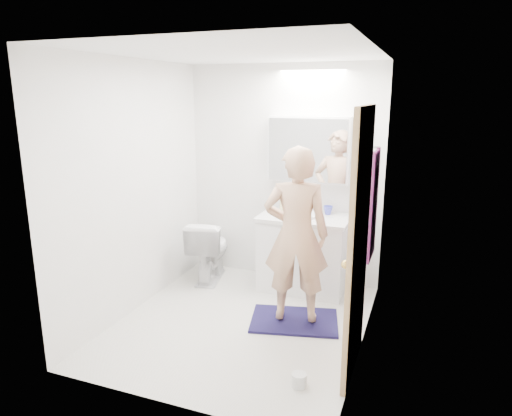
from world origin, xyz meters
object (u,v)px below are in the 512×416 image
at_px(vanity_cabinet, 304,255).
at_px(soap_bottle_a, 283,202).
at_px(toilet_paper_roll, 299,380).
at_px(person, 296,235).
at_px(medicine_cabinet, 309,150).
at_px(toilet, 209,249).
at_px(toothbrush_cup, 328,210).
at_px(soap_bottle_b, 288,202).

bearing_deg(vanity_cabinet, soap_bottle_a, 152.63).
bearing_deg(toilet_paper_roll, person, 108.11).
height_order(medicine_cabinet, toilet, medicine_cabinet).
distance_m(vanity_cabinet, toilet, 1.08).
height_order(vanity_cabinet, toilet_paper_roll, vanity_cabinet).
bearing_deg(person, medicine_cabinet, -94.19).
bearing_deg(vanity_cabinet, toilet, -173.90).
bearing_deg(vanity_cabinet, toilet_paper_roll, -75.78).
height_order(toothbrush_cup, toilet_paper_roll, toothbrush_cup).
bearing_deg(toilet, person, 140.31).
xyz_separation_m(toilet, soap_bottle_b, (0.84, 0.30, 0.56)).
bearing_deg(person, soap_bottle_b, -82.52).
bearing_deg(toothbrush_cup, toilet_paper_roll, -83.36).
distance_m(vanity_cabinet, medicine_cabinet, 1.13).
relative_size(vanity_cabinet, toilet_paper_roll, 8.18).
height_order(vanity_cabinet, medicine_cabinet, medicine_cabinet).
distance_m(toilet, toothbrush_cup, 1.42).
height_order(vanity_cabinet, soap_bottle_a, soap_bottle_a).
height_order(soap_bottle_a, toilet_paper_roll, soap_bottle_a).
bearing_deg(soap_bottle_b, person, -69.27).
height_order(person, soap_bottle_a, person).
bearing_deg(soap_bottle_a, vanity_cabinet, -27.37).
distance_m(soap_bottle_b, toothbrush_cup, 0.45).
height_order(medicine_cabinet, soap_bottle_b, medicine_cabinet).
bearing_deg(person, toothbrush_cup, -108.55).
bearing_deg(toothbrush_cup, soap_bottle_b, 177.45).
bearing_deg(soap_bottle_a, toothbrush_cup, 1.14).
xyz_separation_m(medicine_cabinet, person, (0.16, -0.99, -0.65)).
relative_size(person, soap_bottle_b, 8.35).
relative_size(medicine_cabinet, toilet_paper_roll, 8.00).
height_order(medicine_cabinet, toilet_paper_roll, medicine_cabinet).
relative_size(medicine_cabinet, soap_bottle_b, 4.58).
distance_m(person, soap_bottle_b, 1.02).
height_order(toilet, soap_bottle_a, soap_bottle_a).
bearing_deg(vanity_cabinet, soap_bottle_b, 142.37).
xyz_separation_m(medicine_cabinet, soap_bottle_a, (-0.26, -0.06, -0.58)).
height_order(medicine_cabinet, person, medicine_cabinet).
bearing_deg(soap_bottle_b, soap_bottle_a, -151.93).
xyz_separation_m(vanity_cabinet, medicine_cabinet, (-0.03, 0.21, 1.11)).
xyz_separation_m(person, soap_bottle_a, (-0.42, 0.93, 0.07)).
height_order(soap_bottle_b, toilet_paper_roll, soap_bottle_b).
xyz_separation_m(toilet, toothbrush_cup, (1.29, 0.28, 0.51)).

